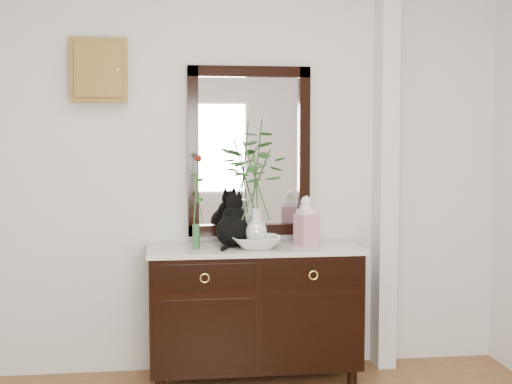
{
  "coord_description": "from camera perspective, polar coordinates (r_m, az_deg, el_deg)",
  "views": [
    {
      "loc": [
        -0.48,
        -2.65,
        1.54
      ],
      "look_at": [
        0.1,
        1.63,
        1.2
      ],
      "focal_mm": 50.0,
      "sensor_mm": 36.0,
      "label": 1
    }
  ],
  "objects": [
    {
      "name": "bud_vase_rose",
      "position": [
        4.35,
        -4.82,
        -0.75
      ],
      "size": [
        0.07,
        0.07,
        0.59
      ],
      "primitive_type": null,
      "rotation": [
        0.0,
        0.0,
        0.02
      ],
      "color": "#2E5F2E",
      "rests_on": "sideboard"
    },
    {
      "name": "cat",
      "position": [
        4.46,
        -1.9,
        -2.25
      ],
      "size": [
        0.31,
        0.34,
        0.33
      ],
      "primitive_type": null,
      "rotation": [
        0.0,
        0.0,
        -0.3
      ],
      "color": "black",
      "rests_on": "sideboard"
    },
    {
      "name": "vase_branches",
      "position": [
        4.36,
        0.03,
        0.87
      ],
      "size": [
        0.41,
        0.41,
        0.79
      ],
      "primitive_type": null,
      "rotation": [
        0.0,
        0.0,
        -0.09
      ],
      "color": "silver",
      "rests_on": "lotus_bowl"
    },
    {
      "name": "ginger_jar",
      "position": [
        4.49,
        4.05,
        -2.27
      ],
      "size": [
        0.15,
        0.15,
        0.32
      ],
      "primitive_type": null,
      "rotation": [
        0.0,
        0.0,
        0.38
      ],
      "color": "silver",
      "rests_on": "sideboard"
    },
    {
      "name": "pilaster",
      "position": [
        4.79,
        10.31,
        2.16
      ],
      "size": [
        0.12,
        0.2,
        2.7
      ],
      "primitive_type": "cube",
      "color": "silver",
      "rests_on": "ground"
    },
    {
      "name": "wall_back",
      "position": [
        4.66,
        -1.8,
        2.16
      ],
      "size": [
        3.6,
        0.04,
        2.7
      ],
      "primitive_type": "cube",
      "color": "silver",
      "rests_on": "ground"
    },
    {
      "name": "wall_mirror",
      "position": [
        4.65,
        -0.56,
        3.27
      ],
      "size": [
        0.8,
        0.06,
        1.1
      ],
      "color": "black",
      "rests_on": "wall_back"
    },
    {
      "name": "key_cabinet",
      "position": [
        4.62,
        -12.46,
        9.49
      ],
      "size": [
        0.35,
        0.1,
        0.4
      ],
      "primitive_type": "cube",
      "color": "brown",
      "rests_on": "wall_back"
    },
    {
      "name": "lotus_bowl",
      "position": [
        4.4,
        0.03,
        -4.03
      ],
      "size": [
        0.31,
        0.31,
        0.07
      ],
      "primitive_type": "imported",
      "rotation": [
        0.0,
        0.0,
        -0.01
      ],
      "color": "silver",
      "rests_on": "sideboard"
    },
    {
      "name": "sideboard",
      "position": [
        4.54,
        -0.17,
        -9.07
      ],
      "size": [
        1.33,
        0.52,
        0.82
      ],
      "color": "black",
      "rests_on": "ground"
    }
  ]
}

